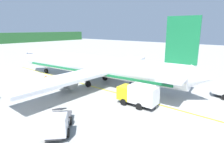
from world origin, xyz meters
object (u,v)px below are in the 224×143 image
Objects in this scene: service_truck_pushback at (138,94)px; crew_loader_right at (33,85)px; crew_marshaller at (176,80)px; crew_supervisor at (46,79)px; service_truck_catering at (57,123)px; cargo_container_near at (143,77)px; crew_loader_left at (131,78)px; airliner_foreground at (93,66)px.

service_truck_pushback is 17.60m from crew_loader_right.
crew_marshaller is 0.97× the size of crew_supervisor.
crew_supervisor is at bearing 62.02° from service_truck_catering.
service_truck_pushback reaches higher than crew_marshaller.
cargo_container_near is 1.28× the size of crew_marshaller.
cargo_container_near is 18.74m from crew_supervisor.
crew_supervisor is at bearing 131.69° from crew_loader_left.
crew_loader_left is 1.00× the size of crew_supervisor.
cargo_container_near reaches higher than crew_marshaller.
service_truck_pushback is 2.49× the size of cargo_container_near.
crew_marshaller is at bearing -57.78° from crew_loader_left.
airliner_foreground is 9.08m from crew_supervisor.
crew_loader_left is (7.85, 6.54, -0.56)m from service_truck_pushback.
crew_loader_left is 15.81m from crew_supervisor.
airliner_foreground is at bearing -41.65° from crew_supervisor.
service_truck_catering is 18.10m from crew_supervisor.
crew_loader_left is 1.00× the size of crew_loader_right.
crew_loader_right is at bearing 144.38° from crew_loader_left.
service_truck_catering is at bearing 168.08° from service_truck_pushback.
crew_supervisor is (-10.52, 11.81, 0.00)m from crew_loader_left.
crew_loader_right is at bearing 158.13° from airliner_foreground.
cargo_container_near is (11.17, 5.70, -0.73)m from service_truck_pushback.
service_truck_pushback reaches higher than crew_loader_right.
cargo_container_near is (7.28, -6.81, -2.51)m from airliner_foreground.
service_truck_pushback is 3.09× the size of crew_supervisor.
service_truck_catering is at bearing 172.99° from crew_marshaller.
cargo_container_near is at bearing -32.08° from crew_loader_right.
crew_marshaller is at bearing -42.84° from crew_loader_right.
crew_loader_left is (-3.32, 0.84, 0.17)m from cargo_container_near.
airliner_foreground is 24.30× the size of crew_marshaller.
service_truck_catering is 0.99× the size of service_truck_pushback.
crew_loader_right is (-9.97, 4.00, -2.34)m from airliner_foreground.
crew_marshaller is at bearing -7.01° from service_truck_catering.
airliner_foreground is 7.61× the size of service_truck_pushback.
service_truck_catering is 23.64m from crew_marshaller.
crew_supervisor is (-2.66, 18.34, -0.56)m from service_truck_pushback.
service_truck_catering is at bearing -109.77° from crew_loader_right.
airliner_foreground is 10.99m from crew_loader_right.
cargo_container_near is 1.24× the size of crew_supervisor.
airliner_foreground is 23.53× the size of crew_supervisor.
service_truck_pushback is 3.19× the size of crew_marshaller.
crew_loader_right is at bearing -151.72° from crew_supervisor.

